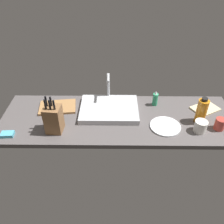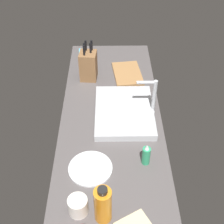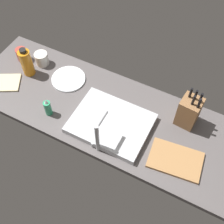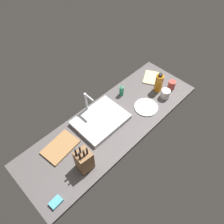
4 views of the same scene
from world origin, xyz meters
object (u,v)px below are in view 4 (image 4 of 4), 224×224
knife_block (84,160)px  soap_bottle (122,90)px  sink_basin (101,120)px  faucet (87,102)px  dish_sponge (56,202)px  cutting_board (60,147)px  dinner_plate (146,107)px  water_bottle (159,83)px  dish_towel (151,78)px  coffee_mug (165,94)px  ceramic_cup (172,85)px

knife_block → soap_bottle: bearing=28.4°
sink_basin → faucet: (-0.74, 16.24, 12.12)cm
dish_sponge → cutting_board: bearing=49.2°
knife_block → dinner_plate: bearing=8.2°
water_bottle → sink_basin: bearing=169.9°
water_bottle → dish_towel: bearing=58.8°
dinner_plate → dish_sponge: (-113.82, -10.57, 0.60)cm
sink_basin → dinner_plate: size_ratio=2.03×
dish_towel → coffee_mug: coffee_mug is taller
knife_block → sink_basin: bearing=36.2°
soap_bottle → sink_basin: bearing=-165.8°
dish_sponge → ceramic_cup: bearing=3.4°
faucet → coffee_mug: size_ratio=2.70×
coffee_mug → faucet: bearing=149.2°
dinner_plate → sink_basin: bearing=155.5°
dish_towel → water_bottle: bearing=-121.2°
sink_basin → dish_towel: 78.54cm
cutting_board → dish_towel: cutting_board is taller
soap_bottle → coffee_mug: bearing=-49.7°
dish_towel → dish_sponge: bearing=-167.5°
faucet → dish_sponge: size_ratio=2.72×
water_bottle → dinner_plate: bearing=-165.6°
knife_block → ceramic_cup: bearing=6.4°
water_bottle → dinner_plate: (-26.84, -6.90, -9.33)cm
ceramic_cup → dish_sponge: 152.94cm
coffee_mug → dish_sponge: bearing=-177.4°
sink_basin → cutting_board: (-42.57, 4.06, -1.21)cm
soap_bottle → water_bottle: water_bottle is taller
ceramic_cup → cutting_board: bearing=168.6°
dish_towel → dinner_plate: bearing=-148.1°
coffee_mug → dish_sponge: coffee_mug is taller
soap_bottle → ceramic_cup: size_ratio=1.48×
dish_towel → ceramic_cup: ceramic_cup is taller
sink_basin → knife_block: (-38.82, -23.39, 8.42)cm
coffee_mug → ceramic_cup: size_ratio=1.00×
faucet → dish_sponge: faucet is taller
water_bottle → ceramic_cup: 15.65cm
faucet → dinner_plate: (42.80, -35.41, -13.63)cm
knife_block → dish_sponge: 34.82cm
dish_sponge → faucet: bearing=32.9°
soap_bottle → dinner_plate: size_ratio=0.59×
cutting_board → soap_bottle: soap_bottle is taller
coffee_mug → knife_block: bearing=179.9°
soap_bottle → dish_towel: (40.48, -6.09, -5.17)cm
sink_basin → knife_block: 46.09cm
faucet → ceramic_cup: (81.62, -36.99, -9.72)cm
coffee_mug → dish_sponge: (-137.82, -6.18, -3.31)cm
cutting_board → ceramic_cup: 125.97cm
faucet → coffee_mug: bearing=-30.8°
dinner_plate → dish_towel: same height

